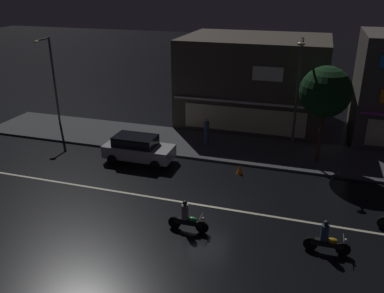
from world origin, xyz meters
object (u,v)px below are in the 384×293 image
(motorcycle_following, at_px, (326,239))
(traffic_cone, at_px, (240,169))
(pedestrian_on_sidewalk, at_px, (206,132))
(streetlamp_mid, at_px, (298,88))
(parked_car_trailing, at_px, (138,148))
(streetlamp_west, at_px, (51,74))
(motorcycle_opposite_lane, at_px, (187,218))

(motorcycle_following, height_order, traffic_cone, motorcycle_following)
(pedestrian_on_sidewalk, distance_m, motorcycle_following, 12.55)
(streetlamp_mid, distance_m, motorcycle_following, 10.95)
(parked_car_trailing, relative_size, traffic_cone, 7.82)
(streetlamp_mid, height_order, pedestrian_on_sidewalk, streetlamp_mid)
(pedestrian_on_sidewalk, bearing_deg, streetlamp_mid, -57.57)
(streetlamp_west, height_order, motorcycle_opposite_lane, streetlamp_west)
(parked_car_trailing, bearing_deg, traffic_cone, 1.49)
(motorcycle_following, xyz_separation_m, motorcycle_opposite_lane, (-5.97, -0.20, 0.00))
(parked_car_trailing, distance_m, motorcycle_following, 12.76)
(streetlamp_west, bearing_deg, pedestrian_on_sidewalk, -3.20)
(parked_car_trailing, xyz_separation_m, traffic_cone, (6.38, 0.17, -0.59))
(streetlamp_west, distance_m, motorcycle_opposite_lane, 18.04)
(motorcycle_following, bearing_deg, streetlamp_mid, -76.17)
(streetlamp_mid, bearing_deg, traffic_cone, -124.90)
(parked_car_trailing, xyz_separation_m, motorcycle_following, (11.22, -6.07, -0.24))
(traffic_cone, bearing_deg, streetlamp_west, 164.51)
(pedestrian_on_sidewalk, bearing_deg, motorcycle_following, -111.47)
(streetlamp_mid, xyz_separation_m, motorcycle_following, (2.18, -10.04, -3.78))
(pedestrian_on_sidewalk, xyz_separation_m, motorcycle_following, (7.84, -9.79, -0.35))
(parked_car_trailing, bearing_deg, motorcycle_following, -28.42)
(pedestrian_on_sidewalk, relative_size, motorcycle_following, 0.96)
(parked_car_trailing, height_order, motorcycle_opposite_lane, parked_car_trailing)
(streetlamp_mid, relative_size, traffic_cone, 13.20)
(motorcycle_following, relative_size, motorcycle_opposite_lane, 1.00)
(pedestrian_on_sidewalk, xyz_separation_m, motorcycle_opposite_lane, (1.87, -9.99, -0.35))
(traffic_cone, bearing_deg, pedestrian_on_sidewalk, 130.32)
(motorcycle_following, bearing_deg, traffic_cone, -50.63)
(motorcycle_opposite_lane, bearing_deg, streetlamp_west, -41.29)
(streetlamp_mid, relative_size, pedestrian_on_sidewalk, 3.98)
(streetlamp_west, distance_m, traffic_cone, 16.30)
(pedestrian_on_sidewalk, bearing_deg, parked_car_trailing, 167.57)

